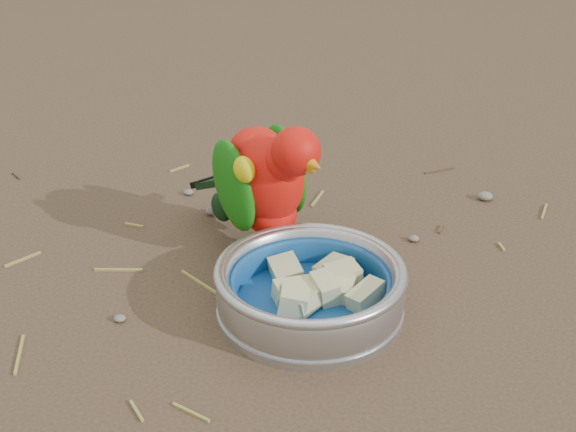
# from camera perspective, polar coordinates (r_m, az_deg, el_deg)

# --- Properties ---
(ground) EXTENTS (60.00, 60.00, 0.00)m
(ground) POSITION_cam_1_polar(r_m,az_deg,el_deg) (0.96, -2.30, -5.42)
(ground) COLOR #483426
(food_bowl) EXTENTS (0.21, 0.21, 0.02)m
(food_bowl) POSITION_cam_1_polar(r_m,az_deg,el_deg) (0.92, 1.57, -6.52)
(food_bowl) COLOR #B2B2BA
(food_bowl) RESTS_ON ground
(bowl_wall) EXTENTS (0.21, 0.21, 0.04)m
(bowl_wall) POSITION_cam_1_polar(r_m,az_deg,el_deg) (0.90, 1.60, -4.94)
(bowl_wall) COLOR #B2B2BA
(bowl_wall) RESTS_ON food_bowl
(fruit_wedges) EXTENTS (0.13, 0.13, 0.03)m
(fruit_wedges) POSITION_cam_1_polar(r_m,az_deg,el_deg) (0.91, 1.59, -5.32)
(fruit_wedges) COLOR #C9C58E
(fruit_wedges) RESTS_ON food_bowl
(lory_parrot) EXTENTS (0.23, 0.24, 0.18)m
(lory_parrot) POSITION_cam_1_polar(r_m,az_deg,el_deg) (0.99, -1.49, 1.87)
(lory_parrot) COLOR red
(lory_parrot) RESTS_ON ground
(ground_debris) EXTENTS (0.90, 0.80, 0.01)m
(ground_debris) POSITION_cam_1_polar(r_m,az_deg,el_deg) (0.96, -0.39, -5.14)
(ground_debris) COLOR olive
(ground_debris) RESTS_ON ground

